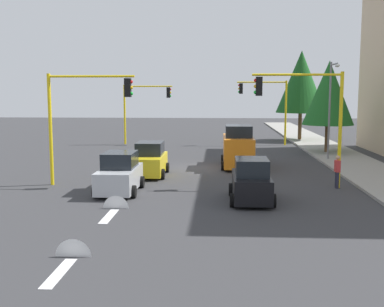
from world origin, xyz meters
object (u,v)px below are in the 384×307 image
tree_roadside_mid (329,93)px  delivery_van_orange (238,148)px  traffic_signal_far_right (144,102)px  traffic_signal_near_right (83,107)px  car_yellow (150,160)px  pedestrian_crossing (337,171)px  traffic_signal_far_left (267,100)px  car_black (251,182)px  traffic_signal_near_left (306,107)px  car_silver (120,174)px  tree_roadside_far (301,82)px  street_lamp_curbside (331,100)px

tree_roadside_mid → delivery_van_orange: bearing=-45.1°
tree_roadside_mid → traffic_signal_far_right: bearing=-110.9°
traffic_signal_near_right → traffic_signal_far_right: traffic_signal_near_right is taller
car_yellow → pedestrian_crossing: car_yellow is taller
traffic_signal_far_left → car_black: 23.76m
traffic_signal_near_left → traffic_signal_far_left: (-20.00, 0.00, 0.01)m
car_silver → tree_roadside_far: bearing=153.1°
pedestrian_crossing → car_yellow: bearing=-107.6°
tree_roadside_mid → car_black: (17.35, -7.19, -3.93)m
traffic_signal_near_left → delivery_van_orange: bearing=-154.9°
traffic_signal_near_left → pedestrian_crossing: (0.08, 1.68, -3.27)m
traffic_signal_near_left → street_lamp_curbside: (-9.61, 3.46, 0.17)m
traffic_signal_far_left → tree_roadside_mid: bearing=35.4°
tree_roadside_far → pedestrian_crossing: bearing=-5.0°
tree_roadside_far → pedestrian_crossing: 24.68m
traffic_signal_near_left → pedestrian_crossing: 3.68m
car_black → tree_roadside_far: bearing=166.3°
traffic_signal_near_right → tree_roadside_mid: tree_roadside_mid is taller
car_silver → tree_roadside_mid: bearing=139.3°
street_lamp_curbside → tree_roadside_far: bearing=178.8°
traffic_signal_far_right → car_silver: (21.69, 2.16, -3.05)m
tree_roadside_far → delivery_van_orange: bearing=-21.6°
tree_roadside_mid → pedestrian_crossing: (14.08, -2.59, -3.92)m
traffic_signal_near_right → traffic_signal_far_left: (-20.00, 11.46, 0.06)m
delivery_van_orange → traffic_signal_far_left: bearing=166.8°
traffic_signal_far_right → car_black: traffic_signal_far_right is taller
tree_roadside_mid → car_silver: tree_roadside_mid is taller
tree_roadside_mid → car_black: 19.18m
tree_roadside_mid → car_silver: bearing=-40.7°
delivery_van_orange → pedestrian_crossing: size_ratio=2.82×
traffic_signal_far_right → tree_roadside_mid: (6.00, 15.68, 0.87)m
delivery_van_orange → street_lamp_curbside: bearing=114.2°
delivery_van_orange → car_black: size_ratio=1.30×
traffic_signal_near_right → tree_roadside_mid: (-14.00, 15.73, 0.69)m
delivery_van_orange → traffic_signal_near_left: bearing=25.1°
traffic_signal_near_left → car_black: 5.52m
car_black → pedestrian_crossing: bearing=125.3°
car_yellow → car_black: same height
tree_roadside_mid → tree_roadside_far: tree_roadside_far is taller
traffic_signal_near_left → traffic_signal_far_right: size_ratio=1.06×
traffic_signal_far_left → street_lamp_curbside: (10.39, 3.46, 0.16)m
car_silver → street_lamp_curbside: bearing=131.6°
traffic_signal_far_left → traffic_signal_far_right: (-0.00, -11.42, -0.24)m
street_lamp_curbside → tree_roadside_far: 14.48m
tree_roadside_mid → traffic_signal_near_right: bearing=-48.3°
tree_roadside_far → car_black: (27.35, -6.69, -5.01)m
tree_roadside_mid → delivery_van_orange: tree_roadside_mid is taller
tree_roadside_mid → tree_roadside_far: 10.07m
traffic_signal_far_left → delivery_van_orange: traffic_signal_far_left is taller
tree_roadside_mid → car_silver: size_ratio=1.89×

